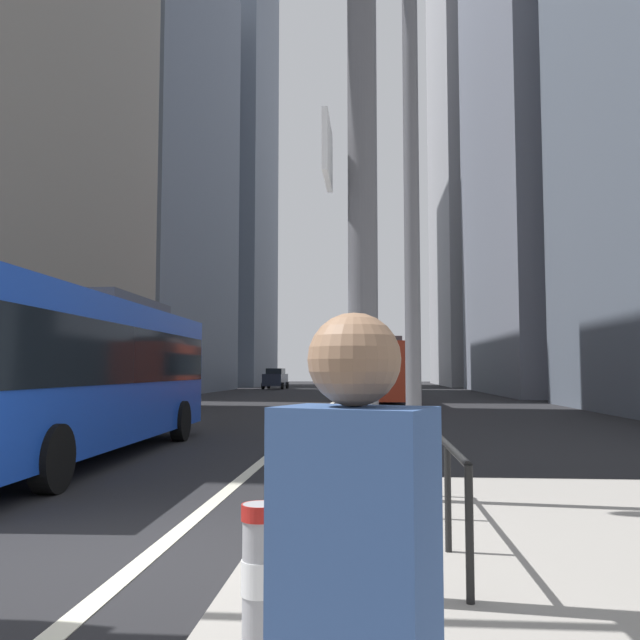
{
  "coord_description": "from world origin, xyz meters",
  "views": [
    {
      "loc": [
        2.12,
        -6.41,
        1.77
      ],
      "look_at": [
        -1.08,
        35.07,
        4.89
      ],
      "focal_mm": 37.61,
      "sensor_mm": 36.0,
      "label": 1
    }
  ],
  "objects_px": {
    "car_oncoming_mid": "(275,378)",
    "traffic_signal_gantry": "(123,71)",
    "city_bus_red_distant": "(383,369)",
    "car_receding_near": "(390,382)",
    "city_bus_blue_oncoming": "(76,367)",
    "street_lamp_post": "(411,100)",
    "city_bus_red_receding": "(382,369)",
    "bollard_left": "(260,590)",
    "pedestrian_waiting": "(355,630)",
    "car_receding_far": "(374,382)"
  },
  "relations": [
    {
      "from": "car_receding_far",
      "to": "car_oncoming_mid",
      "type": "bearing_deg",
      "value": 116.46
    },
    {
      "from": "bollard_left",
      "to": "pedestrian_waiting",
      "type": "relative_size",
      "value": 0.54
    },
    {
      "from": "traffic_signal_gantry",
      "to": "bollard_left",
      "type": "distance_m",
      "value": 3.97
    },
    {
      "from": "car_oncoming_mid",
      "to": "car_receding_far",
      "type": "bearing_deg",
      "value": -63.54
    },
    {
      "from": "traffic_signal_gantry",
      "to": "bollard_left",
      "type": "bearing_deg",
      "value": -47.97
    },
    {
      "from": "car_oncoming_mid",
      "to": "bollard_left",
      "type": "relative_size",
      "value": 4.46
    },
    {
      "from": "traffic_signal_gantry",
      "to": "bollard_left",
      "type": "relative_size",
      "value": 6.34
    },
    {
      "from": "car_receding_near",
      "to": "car_oncoming_mid",
      "type": "bearing_deg",
      "value": 120.85
    },
    {
      "from": "city_bus_blue_oncoming",
      "to": "car_oncoming_mid",
      "type": "bearing_deg",
      "value": 93.68
    },
    {
      "from": "car_receding_far",
      "to": "street_lamp_post",
      "type": "xyz_separation_m",
      "value": [
        0.4,
        -36.03,
        4.29
      ]
    },
    {
      "from": "car_oncoming_mid",
      "to": "street_lamp_post",
      "type": "distance_m",
      "value": 55.62
    },
    {
      "from": "car_receding_near",
      "to": "pedestrian_waiting",
      "type": "xyz_separation_m",
      "value": [
        -1.26,
        -44.18,
        0.15
      ]
    },
    {
      "from": "car_receding_near",
      "to": "street_lamp_post",
      "type": "distance_m",
      "value": 37.56
    },
    {
      "from": "car_oncoming_mid",
      "to": "car_receding_near",
      "type": "distance_m",
      "value": 20.15
    },
    {
      "from": "car_receding_near",
      "to": "car_receding_far",
      "type": "relative_size",
      "value": 1.03
    },
    {
      "from": "car_oncoming_mid",
      "to": "car_receding_near",
      "type": "relative_size",
      "value": 0.93
    },
    {
      "from": "car_oncoming_mid",
      "to": "street_lamp_post",
      "type": "height_order",
      "value": "street_lamp_post"
    },
    {
      "from": "car_receding_near",
      "to": "pedestrian_waiting",
      "type": "height_order",
      "value": "car_receding_near"
    },
    {
      "from": "city_bus_blue_oncoming",
      "to": "city_bus_red_distant",
      "type": "bearing_deg",
      "value": 80.89
    },
    {
      "from": "car_receding_far",
      "to": "traffic_signal_gantry",
      "type": "xyz_separation_m",
      "value": [
        -2.04,
        -39.68,
        3.1
      ]
    },
    {
      "from": "car_oncoming_mid",
      "to": "traffic_signal_gantry",
      "type": "xyz_separation_m",
      "value": [
        7.21,
        -58.27,
        3.1
      ]
    },
    {
      "from": "bollard_left",
      "to": "car_oncoming_mid",
      "type": "bearing_deg",
      "value": 98.15
    },
    {
      "from": "car_receding_near",
      "to": "street_lamp_post",
      "type": "height_order",
      "value": "street_lamp_post"
    },
    {
      "from": "car_receding_near",
      "to": "traffic_signal_gantry",
      "type": "relative_size",
      "value": 0.75
    },
    {
      "from": "bollard_left",
      "to": "pedestrian_waiting",
      "type": "distance_m",
      "value": 1.85
    },
    {
      "from": "car_receding_far",
      "to": "bollard_left",
      "type": "distance_m",
      "value": 41.19
    },
    {
      "from": "car_oncoming_mid",
      "to": "traffic_signal_gantry",
      "type": "height_order",
      "value": "traffic_signal_gantry"
    },
    {
      "from": "car_oncoming_mid",
      "to": "bollard_left",
      "type": "distance_m",
      "value": 60.38
    },
    {
      "from": "city_bus_red_distant",
      "to": "pedestrian_waiting",
      "type": "xyz_separation_m",
      "value": [
        -0.99,
        -53.97,
        -0.7
      ]
    },
    {
      "from": "traffic_signal_gantry",
      "to": "pedestrian_waiting",
      "type": "bearing_deg",
      "value": -59.75
    },
    {
      "from": "car_receding_near",
      "to": "traffic_signal_gantry",
      "type": "xyz_separation_m",
      "value": [
        -3.13,
        -40.97,
        3.1
      ]
    },
    {
      "from": "city_bus_red_distant",
      "to": "street_lamp_post",
      "type": "relative_size",
      "value": 1.38
    },
    {
      "from": "car_oncoming_mid",
      "to": "pedestrian_waiting",
      "type": "relative_size",
      "value": 2.39
    },
    {
      "from": "city_bus_blue_oncoming",
      "to": "street_lamp_post",
      "type": "relative_size",
      "value": 1.41
    },
    {
      "from": "city_bus_blue_oncoming",
      "to": "city_bus_red_distant",
      "type": "distance_m",
      "value": 43.19
    },
    {
      "from": "city_bus_blue_oncoming",
      "to": "car_oncoming_mid",
      "type": "height_order",
      "value": "city_bus_blue_oncoming"
    },
    {
      "from": "city_bus_red_distant",
      "to": "car_receding_near",
      "type": "height_order",
      "value": "city_bus_red_distant"
    },
    {
      "from": "city_bus_red_receding",
      "to": "street_lamp_post",
      "type": "relative_size",
      "value": 1.34
    },
    {
      "from": "city_bus_red_distant",
      "to": "bollard_left",
      "type": "relative_size",
      "value": 11.62
    },
    {
      "from": "city_bus_red_receding",
      "to": "car_receding_near",
      "type": "relative_size",
      "value": 2.38
    },
    {
      "from": "city_bus_red_distant",
      "to": "car_receding_near",
      "type": "xyz_separation_m",
      "value": [
        0.27,
        -9.79,
        -0.84
      ]
    },
    {
      "from": "city_bus_red_receding",
      "to": "bollard_left",
      "type": "bearing_deg",
      "value": -91.98
    },
    {
      "from": "city_bus_blue_oncoming",
      "to": "car_oncoming_mid",
      "type": "xyz_separation_m",
      "value": [
        -3.23,
        50.16,
        -0.85
      ]
    },
    {
      "from": "traffic_signal_gantry",
      "to": "city_bus_blue_oncoming",
      "type": "bearing_deg",
      "value": 116.15
    },
    {
      "from": "city_bus_blue_oncoming",
      "to": "city_bus_red_distant",
      "type": "relative_size",
      "value": 1.02
    },
    {
      "from": "traffic_signal_gantry",
      "to": "street_lamp_post",
      "type": "height_order",
      "value": "street_lamp_post"
    },
    {
      "from": "city_bus_red_distant",
      "to": "street_lamp_post",
      "type": "xyz_separation_m",
      "value": [
        -0.42,
        -47.1,
        3.45
      ]
    },
    {
      "from": "city_bus_blue_oncoming",
      "to": "traffic_signal_gantry",
      "type": "distance_m",
      "value": 9.31
    },
    {
      "from": "city_bus_blue_oncoming",
      "to": "street_lamp_post",
      "type": "height_order",
      "value": "street_lamp_post"
    },
    {
      "from": "city_bus_blue_oncoming",
      "to": "street_lamp_post",
      "type": "xyz_separation_m",
      "value": [
        6.42,
        -4.45,
        3.45
      ]
    }
  ]
}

